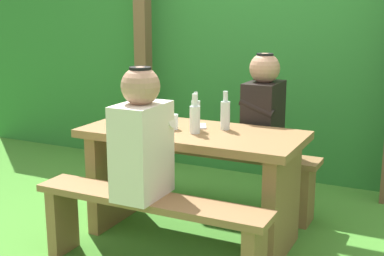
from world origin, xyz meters
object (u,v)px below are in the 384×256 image
object	(u,v)px
bottle_left	(225,114)
person_white_shirt	(142,138)
bench_near	(149,219)
picnic_table	(192,165)
bottle_center	(195,117)
drinking_glass	(173,122)
person_black_coat	(263,109)
bench_far	(224,167)
bottle_right	(196,114)
cell_phone	(201,126)

from	to	relation	value
bottle_left	person_white_shirt	bearing A→B (deg)	-108.17
bench_near	person_white_shirt	world-z (taller)	person_white_shirt
picnic_table	bottle_center	size ratio (longest dim) A/B	5.71
bench_near	bottle_left	xyz separation A→B (m)	(0.18, 0.66, 0.49)
picnic_table	bottle_left	distance (m)	0.39
picnic_table	drinking_glass	size ratio (longest dim) A/B	14.66
person_white_shirt	person_black_coat	size ratio (longest dim) A/B	1.00
bench_near	bench_far	xyz separation A→B (m)	(0.00, 1.08, 0.00)
bottle_right	cell_phone	xyz separation A→B (m)	(-0.00, 0.08, -0.09)
person_white_shirt	bottle_right	size ratio (longest dim) A/B	2.99
bench_far	drinking_glass	distance (m)	0.73
person_black_coat	cell_phone	size ratio (longest dim) A/B	5.14
bench_far	bottle_right	xyz separation A→B (m)	(0.01, -0.51, 0.49)
person_black_coat	bench_near	bearing A→B (deg)	-104.96
picnic_table	bench_near	bearing A→B (deg)	-90.00
picnic_table	person_black_coat	size ratio (longest dim) A/B	1.95
person_white_shirt	drinking_glass	world-z (taller)	person_white_shirt
person_white_shirt	bottle_right	distance (m)	0.58
bench_near	bench_far	distance (m)	1.08
bottle_left	cell_phone	bearing A→B (deg)	-179.20
bench_near	person_black_coat	bearing A→B (deg)	75.04
drinking_glass	bottle_right	bearing A→B (deg)	22.47
drinking_glass	bottle_right	xyz separation A→B (m)	(0.14, 0.06, 0.05)
person_white_shirt	bottle_center	distance (m)	0.49
bench_near	person_black_coat	size ratio (longest dim) A/B	1.95
picnic_table	bottle_left	world-z (taller)	bottle_left
drinking_glass	cell_phone	bearing A→B (deg)	46.00
picnic_table	person_white_shirt	world-z (taller)	person_white_shirt
drinking_glass	person_white_shirt	bearing A→B (deg)	-80.37
person_black_coat	bottle_center	distance (m)	0.64
drinking_glass	bottle_left	xyz separation A→B (m)	(0.30, 0.14, 0.05)
bench_near	bottle_left	distance (m)	0.84
drinking_glass	bench_far	bearing A→B (deg)	77.29
picnic_table	bottle_left	bearing A→B (deg)	33.92
picnic_table	cell_phone	world-z (taller)	cell_phone
bench_far	bench_near	bearing A→B (deg)	-90.00
person_white_shirt	cell_phone	world-z (taller)	person_white_shirt
bench_far	bottle_left	distance (m)	0.67
bench_near	bottle_right	bearing A→B (deg)	89.14
drinking_glass	bottle_right	size ratio (longest dim) A/B	0.40
drinking_glass	cell_phone	world-z (taller)	drinking_glass
bench_near	cell_phone	size ratio (longest dim) A/B	10.00
person_black_coat	bottle_left	xyz separation A→B (m)	(-0.11, -0.42, 0.03)
person_white_shirt	person_black_coat	distance (m)	1.12
cell_phone	bench_near	bearing A→B (deg)	-117.74
person_white_shirt	bottle_left	xyz separation A→B (m)	(0.22, 0.66, 0.03)
bottle_left	bottle_center	bearing A→B (deg)	-126.32
picnic_table	person_white_shirt	xyz separation A→B (m)	(-0.04, -0.54, 0.30)
bench_near	cell_phone	bearing A→B (deg)	89.50
bench_far	person_white_shirt	size ratio (longest dim) A/B	1.95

